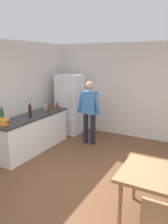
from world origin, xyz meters
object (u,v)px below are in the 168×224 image
at_px(bottle_wine_green, 2,115).
at_px(bottle_sauce_red, 57,106).
at_px(bottle_wine_dark, 30,111).
at_px(refrigerator, 70,104).
at_px(utensil_jar, 46,107).
at_px(person, 89,109).
at_px(bottle_beer_brown, 49,108).
at_px(cooking_pot, 3,122).

height_order(bottle_wine_green, bottle_sauce_red, bottle_wine_green).
bearing_deg(bottle_wine_dark, bottle_wine_green, -115.27).
bearing_deg(refrigerator, utensil_jar, -102.26).
xyz_separation_m(person, bottle_wine_dark, (-1.00, -1.16, 0.07)).
height_order(bottle_beer_brown, bottle_sauce_red, bottle_beer_brown).
distance_m(person, bottle_beer_brown, 1.05).
bearing_deg(bottle_wine_green, utensil_jar, 84.78).
bearing_deg(person, bottle_beer_brown, -147.78).
height_order(person, bottle_wine_dark, person).
distance_m(refrigerator, bottle_beer_brown, 1.12).
distance_m(bottle_wine_green, bottle_sauce_red, 1.60).
xyz_separation_m(cooking_pot, bottle_beer_brown, (0.20, 1.35, 0.05)).
distance_m(utensil_jar, bottle_sauce_red, 0.33).
distance_m(cooking_pot, bottle_wine_dark, 0.76).
height_order(person, bottle_sauce_red, person).
relative_size(cooking_pot, bottle_wine_green, 1.18).
xyz_separation_m(utensil_jar, bottle_beer_brown, (0.26, -0.18, 0.03)).
bearing_deg(utensil_jar, refrigerator, 77.74).
xyz_separation_m(bottle_wine_green, bottle_sauce_red, (0.40, 1.55, -0.05)).
bearing_deg(bottle_wine_dark, bottle_sauce_red, 82.72).
relative_size(cooking_pot, utensil_jar, 1.25).
bearing_deg(bottle_wine_green, bottle_sauce_red, 75.44).
bearing_deg(bottle_wine_green, cooking_pot, -39.42).
relative_size(refrigerator, bottle_wine_dark, 5.29).
bearing_deg(bottle_wine_dark, cooking_pot, -96.75).
relative_size(cooking_pot, bottle_sauce_red, 1.67).
height_order(cooking_pot, bottle_beer_brown, bottle_beer_brown).
xyz_separation_m(cooking_pot, utensil_jar, (-0.07, 1.53, 0.02)).
relative_size(bottle_beer_brown, bottle_sauce_red, 1.08).
height_order(bottle_wine_dark, bottle_wine_green, same).
relative_size(person, utensil_jar, 5.31).
distance_m(cooking_pot, bottle_wine_green, 0.26).
height_order(cooking_pot, bottle_wine_green, bottle_wine_green).
height_order(cooking_pot, bottle_wine_dark, bottle_wine_dark).
bearing_deg(bottle_beer_brown, bottle_wine_dark, -100.20).
bearing_deg(bottle_wine_green, bottle_wine_dark, 64.73).
relative_size(refrigerator, bottle_wine_green, 5.29).
bearing_deg(cooking_pot, refrigerator, 86.81).
relative_size(refrigerator, utensil_jar, 5.62).
bearing_deg(refrigerator, cooking_pot, -93.19).
bearing_deg(refrigerator, person, -30.23).
height_order(refrigerator, person, refrigerator).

